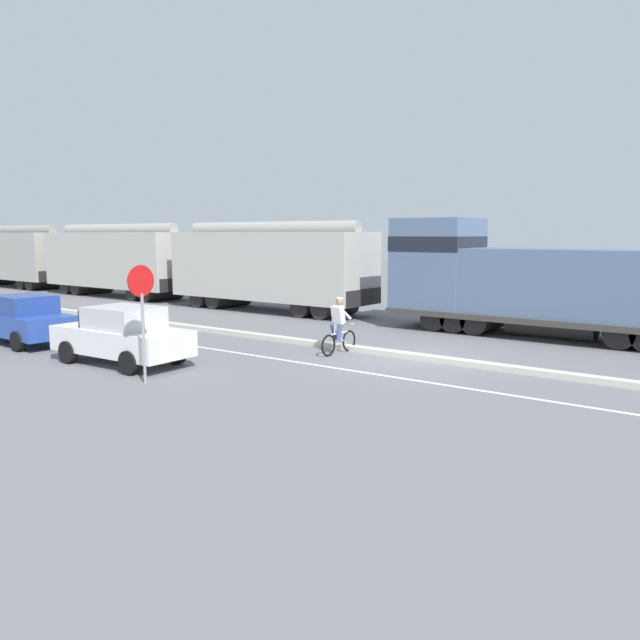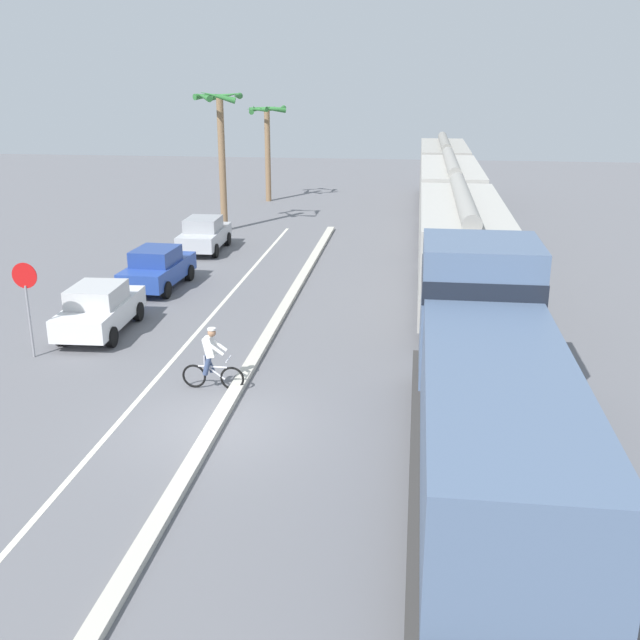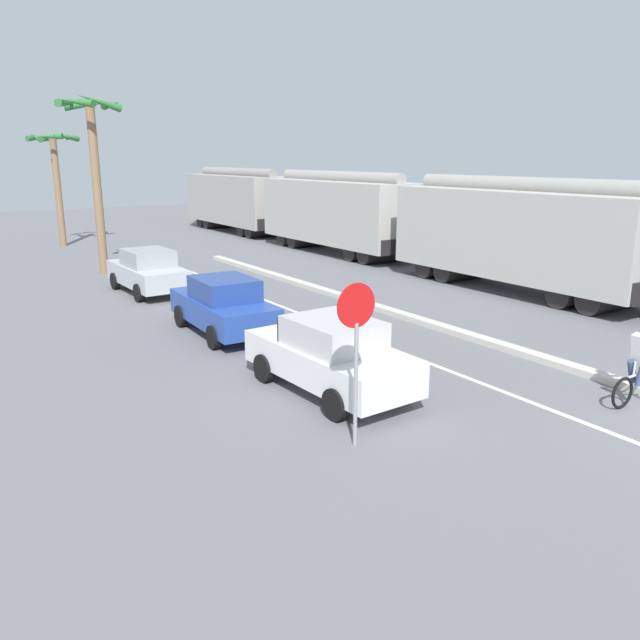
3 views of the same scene
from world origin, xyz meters
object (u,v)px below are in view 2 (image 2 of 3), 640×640
hopper_car_middle (449,198)px  palm_tree_far (267,128)px  parked_car_silver (204,234)px  hopper_car_lead (460,249)px  stop_sign (26,292)px  hopper_car_trailing (443,170)px  palm_tree_near (220,131)px  parked_car_white (100,309)px  cyclist (212,360)px  locomotive (488,392)px  parked_car_blue (158,268)px

hopper_car_middle → palm_tree_far: palm_tree_far is taller
hopper_car_middle → parked_car_silver: 12.38m
hopper_car_lead → stop_sign: size_ratio=3.68×
hopper_car_trailing → palm_tree_near: bearing=-137.2°
hopper_car_middle → palm_tree_near: (-11.86, 0.63, 3.16)m
hopper_car_lead → parked_car_silver: bearing=147.7°
hopper_car_lead → stop_sign: 14.57m
parked_car_white → palm_tree_near: palm_tree_near is taller
hopper_car_lead → palm_tree_far: size_ratio=1.70×
parked_car_silver → stop_sign: bearing=-94.8°
stop_sign → palm_tree_far: palm_tree_far is taller
stop_sign → palm_tree_far: (1.37, 29.31, 2.68)m
parked_car_silver → stop_sign: size_ratio=1.47×
hopper_car_lead → hopper_car_trailing: bearing=90.0°
hopper_car_trailing → cyclist: (-6.84, -31.89, -1.26)m
parked_car_white → parked_car_silver: 11.97m
hopper_car_middle → locomotive: bearing=-90.0°
locomotive → parked_car_white: bearing=147.3°
parked_car_white → palm_tree_near: bearing=90.7°
cyclist → hopper_car_trailing: bearing=77.9°
palm_tree_near → locomotive: bearing=-64.1°
locomotive → hopper_car_lead: size_ratio=1.10×
hopper_car_middle → palm_tree_near: 12.29m
hopper_car_lead → parked_car_silver: (-11.54, 7.29, -1.26)m
cyclist → stop_sign: bearing=164.5°
parked_car_white → locomotive: bearing=-32.7°
hopper_car_middle → parked_car_white: bearing=-125.6°
parked_car_blue → cyclist: 10.54m
hopper_car_middle → palm_tree_near: size_ratio=1.45×
locomotive → hopper_car_middle: bearing=90.0°
stop_sign → palm_tree_far: bearing=87.3°
cyclist → hopper_car_middle: bearing=71.4°
hopper_car_lead → parked_car_white: hopper_car_lead is taller
parked_car_white → parked_car_blue: size_ratio=1.00×
locomotive → parked_car_white: size_ratio=2.72×
parked_car_white → stop_sign: (-1.10, -2.37, 1.21)m
parked_car_silver → cyclist: size_ratio=2.47×
locomotive → hopper_car_trailing: locomotive is taller
hopper_car_trailing → parked_car_blue: (-11.57, -22.47, -1.26)m
hopper_car_middle → cyclist: (-6.84, -20.29, -1.26)m
hopper_car_lead → parked_car_white: bearing=-158.1°
parked_car_silver → stop_sign: (-1.21, -14.34, 1.21)m
stop_sign → parked_car_blue: bearing=81.4°
parked_car_silver → cyclist: bearing=-73.6°
parked_car_white → palm_tree_far: bearing=89.4°
cyclist → palm_tree_near: bearing=103.5°
hopper_car_lead → parked_car_blue: bearing=176.4°
cyclist → palm_tree_far: size_ratio=0.27×
cyclist → palm_tree_far: 31.53m
hopper_car_lead → stop_sign: bearing=-151.1°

